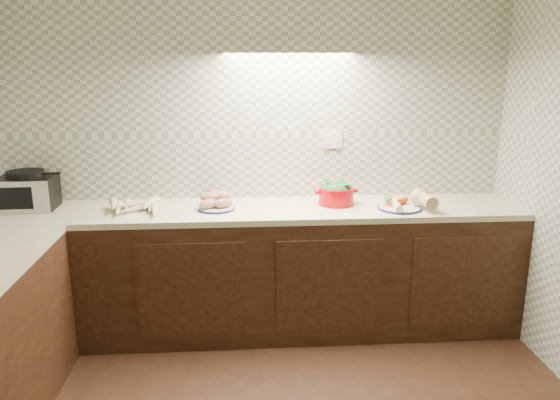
{
  "coord_description": "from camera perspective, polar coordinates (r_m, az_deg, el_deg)",
  "views": [
    {
      "loc": [
        -0.11,
        -2.09,
        1.9
      ],
      "look_at": [
        0.13,
        1.25,
        1.02
      ],
      "focal_mm": 35.0,
      "sensor_mm": 36.0,
      "label": 1
    }
  ],
  "objects": [
    {
      "name": "room",
      "position": [
        2.11,
        -1.05,
        7.28
      ],
      "size": [
        3.6,
        3.6,
        2.6
      ],
      "color": "black",
      "rests_on": "ground"
    },
    {
      "name": "onion_bowl",
      "position": [
        3.84,
        -6.88,
        0.19
      ],
      "size": [
        0.15,
        0.15,
        0.12
      ],
      "color": "black",
      "rests_on": "counter"
    },
    {
      "name": "parsnip_pile",
      "position": [
        3.76,
        -15.25,
        -0.68
      ],
      "size": [
        0.44,
        0.45,
        0.08
      ],
      "color": "beige",
      "rests_on": "counter"
    },
    {
      "name": "sweet_potato_plate",
      "position": [
        3.71,
        -6.73,
        -0.29
      ],
      "size": [
        0.25,
        0.25,
        0.12
      ],
      "rotation": [
        0.0,
        0.0,
        0.22
      ],
      "color": "#141746",
      "rests_on": "counter"
    },
    {
      "name": "dutch_oven",
      "position": [
        3.82,
        5.9,
        0.75
      ],
      "size": [
        0.31,
        0.27,
        0.17
      ],
      "rotation": [
        0.0,
        0.0,
        0.1
      ],
      "color": "#BD030B",
      "rests_on": "counter"
    },
    {
      "name": "veg_plate",
      "position": [
        3.81,
        13.34,
        -0.12
      ],
      "size": [
        0.36,
        0.31,
        0.14
      ],
      "rotation": [
        0.0,
        0.0,
        -0.06
      ],
      "color": "#141746",
      "rests_on": "counter"
    },
    {
      "name": "counter",
      "position": [
        3.18,
        -14.34,
        -12.91
      ],
      "size": [
        3.6,
        3.6,
        0.9
      ],
      "color": "black",
      "rests_on": "ground"
    },
    {
      "name": "toaster_oven",
      "position": [
        4.05,
        -24.94,
        0.83
      ],
      "size": [
        0.38,
        0.3,
        0.26
      ],
      "rotation": [
        0.0,
        0.0,
        0.03
      ],
      "color": "black",
      "rests_on": "counter"
    }
  ]
}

